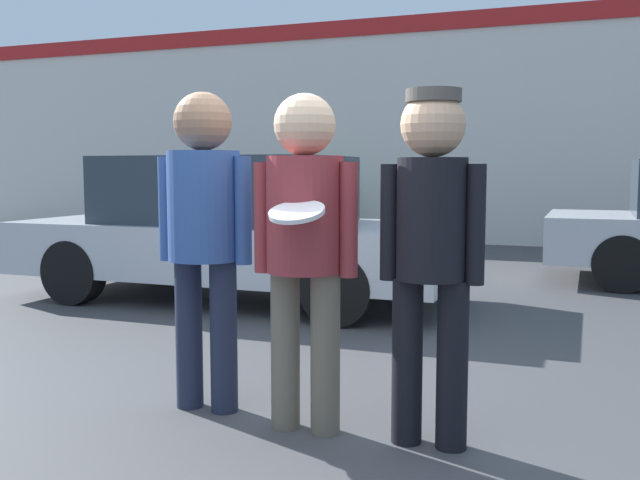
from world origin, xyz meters
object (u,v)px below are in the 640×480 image
at_px(person_middle_with_frisbee, 305,230).
at_px(shrub, 301,206).
at_px(person_left, 204,220).
at_px(parked_car_near, 233,229).
at_px(person_right, 431,235).

distance_m(person_middle_with_frisbee, shrub, 9.46).
xyz_separation_m(person_left, person_middle_with_frisbee, (0.64, -0.11, -0.03)).
bearing_deg(shrub, parked_car_near, -74.66).
bearing_deg(person_left, person_right, -3.63).
relative_size(person_middle_with_frisbee, shrub, 1.29).
bearing_deg(person_middle_with_frisbee, shrub, 112.41).
bearing_deg(shrub, person_right, -64.05).
height_order(person_left, person_middle_with_frisbee, person_left).
bearing_deg(person_left, shrub, 108.97).
relative_size(person_left, shrub, 1.32).
relative_size(person_left, person_right, 1.03).
relative_size(parked_car_near, shrub, 3.36).
height_order(person_left, parked_car_near, person_left).
relative_size(person_left, person_middle_with_frisbee, 1.02).
bearing_deg(person_right, parked_car_near, 130.69).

